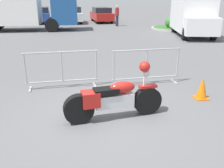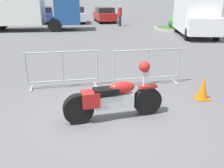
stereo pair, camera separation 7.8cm
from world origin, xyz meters
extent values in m
plane|color=#5B5B5E|center=(0.00, 0.00, 0.00)|extent=(120.00, 120.00, 0.00)
cylinder|color=black|center=(0.94, 0.10, 0.32)|extent=(0.66, 0.28, 0.64)
cylinder|color=black|center=(-0.58, -0.16, 0.32)|extent=(0.66, 0.28, 0.64)
cube|color=silver|center=(0.18, -0.03, 0.42)|extent=(0.87, 0.38, 0.28)
ellipsoid|color=#B21E19|center=(0.36, 0.00, 0.70)|extent=(0.59, 0.35, 0.26)
cube|color=black|center=(0.00, -0.06, 0.66)|extent=(0.56, 0.36, 0.12)
cube|color=#B21E19|center=(-0.33, -0.12, 0.52)|extent=(0.41, 0.37, 0.32)
cube|color=#B21E19|center=(0.94, 0.10, 0.66)|extent=(0.42, 0.20, 0.06)
cylinder|color=silver|center=(0.84, 0.08, 0.79)|extent=(0.05, 0.05, 0.45)
sphere|color=silver|center=(0.89, 0.09, 0.97)|extent=(0.16, 0.16, 0.16)
sphere|color=#B21E19|center=(0.84, 0.08, 1.12)|extent=(0.24, 0.24, 0.24)
cylinder|color=#9EA0A5|center=(-1.05, 2.04, 1.05)|extent=(2.08, 0.21, 0.04)
cylinder|color=#9EA0A5|center=(-1.05, 2.04, 0.20)|extent=(2.08, 0.21, 0.04)
cylinder|color=#9EA0A5|center=(-2.04, 1.96, 0.62)|extent=(0.05, 0.05, 0.85)
cylinder|color=#9EA0A5|center=(-1.05, 2.04, 0.62)|extent=(0.05, 0.05, 0.85)
cylinder|color=#9EA0A5|center=(-0.06, 2.12, 0.62)|extent=(0.05, 0.05, 0.85)
cube|color=#9EA0A5|center=(-1.97, 1.96, 0.01)|extent=(0.10, 0.44, 0.03)
cube|color=#9EA0A5|center=(-0.13, 2.12, 0.01)|extent=(0.10, 0.44, 0.03)
cylinder|color=#9EA0A5|center=(1.41, 2.04, 1.05)|extent=(2.08, 0.21, 0.04)
cylinder|color=#9EA0A5|center=(1.41, 2.04, 0.20)|extent=(2.08, 0.21, 0.04)
cylinder|color=#9EA0A5|center=(0.42, 1.96, 0.62)|extent=(0.05, 0.05, 0.85)
cylinder|color=#9EA0A5|center=(1.41, 2.04, 0.62)|extent=(0.05, 0.05, 0.85)
cylinder|color=#9EA0A5|center=(2.40, 2.12, 0.62)|extent=(0.05, 0.05, 0.85)
cube|color=#9EA0A5|center=(0.49, 1.96, 0.01)|extent=(0.10, 0.44, 0.03)
cube|color=#9EA0A5|center=(2.33, 2.12, 0.01)|extent=(0.10, 0.44, 0.03)
cube|color=white|center=(-5.89, 14.63, 1.73)|extent=(5.01, 2.31, 2.50)
cube|color=#1E4C8C|center=(-1.59, 14.64, 1.43)|extent=(1.80, 2.19, 1.90)
cylinder|color=black|center=(-2.52, 15.60, 0.48)|extent=(0.96, 0.28, 0.96)
cylinder|color=black|center=(-2.51, 13.67, 0.48)|extent=(0.96, 0.28, 0.96)
cube|color=white|center=(6.76, 11.19, 1.31)|extent=(2.65, 4.38, 2.00)
cube|color=white|center=(6.35, 8.72, 0.84)|extent=(2.02, 1.20, 1.00)
cylinder|color=black|center=(7.24, 8.98, 0.36)|extent=(0.36, 0.75, 0.72)
cylinder|color=black|center=(5.58, 9.25, 0.36)|extent=(0.36, 0.75, 0.72)
cylinder|color=black|center=(7.79, 12.23, 0.36)|extent=(0.36, 0.75, 0.72)
cylinder|color=black|center=(6.13, 12.51, 0.36)|extent=(0.36, 0.75, 0.72)
cube|color=tan|center=(-7.11, 19.78, 0.60)|extent=(2.18, 4.41, 0.69)
cube|color=#1E232B|center=(-7.09, 19.63, 1.20)|extent=(1.82, 2.33, 0.49)
cylinder|color=black|center=(-7.97, 21.05, 0.32)|extent=(0.28, 0.65, 0.63)
cylinder|color=black|center=(-6.53, 21.20, 0.32)|extent=(0.28, 0.65, 0.63)
cylinder|color=black|center=(-6.24, 18.50, 0.32)|extent=(0.28, 0.65, 0.63)
cube|color=#284799|center=(-4.20, 20.21, 0.60)|extent=(2.18, 4.41, 0.69)
cube|color=#1E232B|center=(-4.19, 20.06, 1.20)|extent=(1.82, 2.33, 0.49)
cylinder|color=black|center=(-5.07, 21.49, 0.32)|extent=(0.28, 0.65, 0.63)
cylinder|color=black|center=(-3.63, 21.64, 0.32)|extent=(0.28, 0.65, 0.63)
cylinder|color=black|center=(-4.78, 18.78, 0.32)|extent=(0.28, 0.65, 0.63)
cylinder|color=black|center=(-3.33, 18.94, 0.32)|extent=(0.28, 0.65, 0.63)
cube|color=white|center=(-1.30, 19.92, 0.62)|extent=(2.22, 4.51, 0.71)
cube|color=#1E232B|center=(-1.28, 19.77, 1.22)|extent=(1.86, 2.38, 0.50)
cylinder|color=black|center=(-2.19, 21.22, 0.32)|extent=(0.29, 0.67, 0.65)
cylinder|color=black|center=(-0.71, 21.38, 0.32)|extent=(0.29, 0.67, 0.65)
cylinder|color=black|center=(-1.89, 18.46, 0.32)|extent=(0.29, 0.67, 0.65)
cylinder|color=black|center=(-0.41, 18.62, 0.32)|extent=(0.29, 0.67, 0.65)
cube|color=#B21E19|center=(1.60, 20.07, 0.58)|extent=(2.09, 4.24, 0.66)
cube|color=#1E232B|center=(1.62, 19.93, 1.15)|extent=(1.75, 2.24, 0.47)
cylinder|color=black|center=(0.77, 21.30, 0.30)|extent=(0.27, 0.63, 0.61)
cylinder|color=black|center=(2.15, 21.45, 0.30)|extent=(0.27, 0.63, 0.61)
cylinder|color=black|center=(1.05, 18.70, 0.30)|extent=(0.27, 0.63, 0.61)
cylinder|color=black|center=(2.44, 18.85, 0.30)|extent=(0.27, 0.63, 0.61)
cylinder|color=#262838|center=(2.63, 16.62, 0.42)|extent=(0.32, 0.32, 0.85)
cylinder|color=maroon|center=(2.63, 16.62, 1.16)|extent=(0.46, 0.46, 0.62)
sphere|color=tan|center=(2.63, 16.62, 1.58)|extent=(0.22, 0.22, 0.22)
cylinder|color=#ADA89E|center=(6.62, 14.12, 0.07)|extent=(3.22, 3.22, 0.14)
cylinder|color=#38662D|center=(6.62, 14.12, 0.15)|extent=(2.96, 2.96, 0.02)
sphere|color=#33702D|center=(7.21, 13.70, 0.57)|extent=(1.01, 1.01, 1.01)
sphere|color=#3D7A38|center=(6.46, 14.02, 0.53)|extent=(0.92, 0.92, 0.92)
sphere|color=#33702D|center=(6.87, 13.38, 0.61)|extent=(1.10, 1.10, 1.10)
cube|color=orange|center=(2.58, 0.78, 0.01)|extent=(0.34, 0.34, 0.03)
cone|color=orange|center=(2.58, 0.78, 0.31)|extent=(0.28, 0.28, 0.56)
camera|label=1|loc=(-0.47, -4.90, 2.56)|focal=40.00mm
camera|label=2|loc=(-0.40, -4.90, 2.56)|focal=40.00mm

